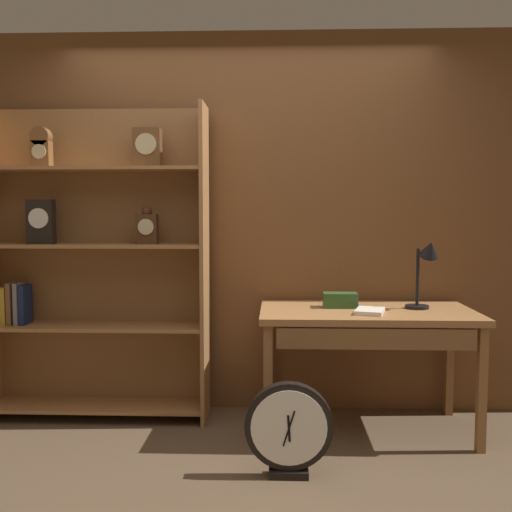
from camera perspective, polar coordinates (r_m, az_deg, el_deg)
The scene contains 8 objects.
ground_plane at distance 3.06m, azimuth -1.97°, elevation -22.50°, with size 10.00×10.00×0.00m, color brown.
back_wood_panel at distance 4.05m, azimuth -0.68°, elevation 3.20°, with size 4.80×0.05×2.60m, color brown.
bookshelf at distance 4.03m, azimuth -15.60°, elevation -0.78°, with size 1.47×0.33×2.07m.
workbench at distance 3.70m, azimuth 10.82°, elevation -6.51°, with size 1.32×0.73×0.77m.
desk_lamp at distance 3.77m, azimuth 16.29°, elevation -0.74°, with size 0.20×0.21×0.45m.
toolbox_small at distance 3.76m, azimuth 8.23°, elevation -4.28°, with size 0.21×0.12×0.09m, color #2D5123.
open_repair_manual at distance 3.58m, azimuth 11.06°, elevation -5.30°, with size 0.16×0.22×0.03m, color silver.
round_clock_large at distance 3.16m, azimuth 3.22°, elevation -16.52°, with size 0.46×0.11×0.50m.
Camera 1 is at (0.20, -2.72, 1.38)m, focal length 40.93 mm.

